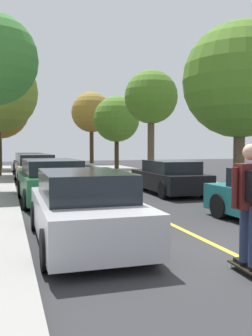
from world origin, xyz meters
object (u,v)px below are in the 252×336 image
(parked_car_left_near, at_px, (51,181))
(skateboarder, at_px, (251,198))
(parked_car_left_far, at_px, (35,168))
(parked_car_left_farthest, at_px, (29,163))
(street_tree_right_farthest, at_px, (91,112))
(parked_car_left_nearest, at_px, (84,208))
(skateboard, at_px, (248,269))
(street_tree_right_far, at_px, (117,119))
(parked_car_right_near, at_px, (169,177))
(street_tree_right_nearest, at_px, (240,81))
(street_tree_right_near, at_px, (151,98))

(parked_car_left_near, xyz_separation_m, skateboarder, (1.91, -8.05, 0.42))
(parked_car_left_far, height_order, parked_car_left_farthest, parked_car_left_far)
(parked_car_left_near, xyz_separation_m, street_tree_right_farthest, (6.50, 23.35, 4.35))
(parked_car_left_nearest, relative_size, skateboard, 5.03)
(street_tree_right_far, bearing_deg, parked_car_left_far, -130.88)
(parked_car_left_farthest, distance_m, street_tree_right_far, 7.41)
(parked_car_right_near, height_order, street_tree_right_far, street_tree_right_far)
(parked_car_left_far, relative_size, parked_car_left_farthest, 1.06)
(parked_car_left_near, relative_size, street_tree_right_farthest, 0.62)
(street_tree_right_nearest, distance_m, street_tree_right_near, 8.60)
(parked_car_left_farthest, bearing_deg, skateboarder, -84.79)
(street_tree_right_farthest, distance_m, skateboard, 32.09)
(parked_car_left_farthest, relative_size, skateboarder, 2.48)
(parked_car_left_near, height_order, street_tree_right_far, street_tree_right_far)
(street_tree_right_farthest, relative_size, skateboarder, 3.84)
(street_tree_right_farthest, bearing_deg, parked_car_right_near, -94.73)
(parked_car_left_nearest, height_order, street_tree_right_near, street_tree_right_near)
(parked_car_left_far, bearing_deg, parked_car_left_nearest, -90.00)
(skateboarder, bearing_deg, street_tree_right_nearest, 56.96)
(parked_car_left_far, relative_size, skateboard, 5.54)
(parked_car_left_near, xyz_separation_m, street_tree_right_far, (6.50, 14.63, 3.12))
(parked_car_left_nearest, bearing_deg, parked_car_left_farthest, 90.00)
(parked_car_left_nearest, relative_size, street_tree_right_nearest, 0.71)
(parked_car_left_nearest, relative_size, parked_car_left_farthest, 0.96)
(street_tree_right_near, height_order, skateboard, street_tree_right_near)
(parked_car_right_near, xyz_separation_m, street_tree_right_nearest, (1.86, -1.86, 3.52))
(street_tree_right_nearest, bearing_deg, parked_car_left_nearest, -145.17)
(parked_car_left_nearest, xyz_separation_m, skateboard, (1.91, -2.50, -0.59))
(parked_car_left_nearest, height_order, skateboard, parked_car_left_nearest)
(parked_car_left_near, bearing_deg, street_tree_right_nearest, -8.74)
(parked_car_right_near, relative_size, skateboard, 5.01)
(street_tree_right_far, height_order, skateboard, street_tree_right_far)
(street_tree_right_far, xyz_separation_m, street_tree_right_farthest, (0.00, 8.72, 1.23))
(parked_car_left_nearest, distance_m, street_tree_right_farthest, 29.92)
(parked_car_right_near, height_order, street_tree_right_near, street_tree_right_near)
(parked_car_left_near, distance_m, skateboarder, 8.29)
(street_tree_right_near, relative_size, street_tree_right_far, 1.11)
(street_tree_right_near, distance_m, street_tree_right_farthest, 15.77)
(parked_car_left_farthest, distance_m, street_tree_right_farthest, 13.03)
(parked_car_left_nearest, xyz_separation_m, parked_car_right_near, (4.64, 6.38, -0.04))
(parked_car_left_far, height_order, street_tree_right_nearest, street_tree_right_nearest)
(parked_car_left_near, height_order, parked_car_left_farthest, parked_car_left_near)
(street_tree_right_farthest, distance_m, skateboarder, 31.98)
(parked_car_left_far, xyz_separation_m, street_tree_right_near, (6.50, 0.46, 3.86))
(parked_car_left_far, bearing_deg, parked_car_right_near, -53.50)
(parked_car_left_farthest, height_order, street_tree_right_far, street_tree_right_far)
(street_tree_right_far, bearing_deg, parked_car_left_near, -113.94)
(parked_car_left_near, bearing_deg, skateboarder, -76.64)
(street_tree_right_nearest, distance_m, skateboard, 9.32)
(skateboard, bearing_deg, skateboarder, -93.67)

